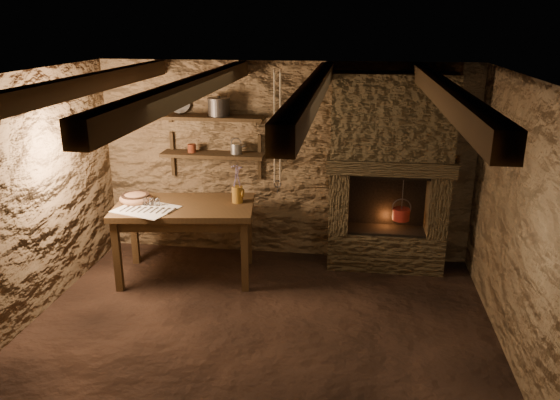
# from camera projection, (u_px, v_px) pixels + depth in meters

# --- Properties ---
(floor) EXTENTS (4.50, 4.50, 0.00)m
(floor) POSITION_uv_depth(u_px,v_px,m) (256.00, 337.00, 5.14)
(floor) COLOR black
(floor) RESTS_ON ground
(back_wall) EXTENTS (4.50, 0.04, 2.40)m
(back_wall) POSITION_uv_depth(u_px,v_px,m) (284.00, 162.00, 6.64)
(back_wall) COLOR #4E3924
(back_wall) RESTS_ON floor
(front_wall) EXTENTS (4.50, 0.04, 2.40)m
(front_wall) POSITION_uv_depth(u_px,v_px,m) (186.00, 346.00, 2.88)
(front_wall) COLOR #4E3924
(front_wall) RESTS_ON floor
(left_wall) EXTENTS (0.04, 4.00, 2.40)m
(left_wall) POSITION_uv_depth(u_px,v_px,m) (16.00, 206.00, 5.06)
(left_wall) COLOR #4E3924
(left_wall) RESTS_ON floor
(right_wall) EXTENTS (0.04, 4.00, 2.40)m
(right_wall) POSITION_uv_depth(u_px,v_px,m) (525.00, 231.00, 4.47)
(right_wall) COLOR #4E3924
(right_wall) RESTS_ON floor
(ceiling) EXTENTS (4.50, 4.00, 0.04)m
(ceiling) POSITION_uv_depth(u_px,v_px,m) (252.00, 78.00, 4.39)
(ceiling) COLOR black
(ceiling) RESTS_ON back_wall
(beam_far_left) EXTENTS (0.14, 3.95, 0.16)m
(beam_far_left) POSITION_uv_depth(u_px,v_px,m) (78.00, 86.00, 4.61)
(beam_far_left) COLOR black
(beam_far_left) RESTS_ON ceiling
(beam_mid_left) EXTENTS (0.14, 3.95, 0.16)m
(beam_mid_left) POSITION_uv_depth(u_px,v_px,m) (193.00, 88.00, 4.48)
(beam_mid_left) COLOR black
(beam_mid_left) RESTS_ON ceiling
(beam_mid_right) EXTENTS (0.14, 3.95, 0.16)m
(beam_mid_right) POSITION_uv_depth(u_px,v_px,m) (314.00, 90.00, 4.35)
(beam_mid_right) COLOR black
(beam_mid_right) RESTS_ON ceiling
(beam_far_right) EXTENTS (0.14, 3.95, 0.16)m
(beam_far_right) POSITION_uv_depth(u_px,v_px,m) (443.00, 92.00, 4.22)
(beam_far_right) COLOR black
(beam_far_right) RESTS_ON ceiling
(shelf_lower) EXTENTS (1.25, 0.30, 0.04)m
(shelf_lower) POSITION_uv_depth(u_px,v_px,m) (213.00, 155.00, 6.57)
(shelf_lower) COLOR black
(shelf_lower) RESTS_ON back_wall
(shelf_upper) EXTENTS (1.25, 0.30, 0.04)m
(shelf_upper) POSITION_uv_depth(u_px,v_px,m) (211.00, 117.00, 6.43)
(shelf_upper) COLOR black
(shelf_upper) RESTS_ON back_wall
(hearth) EXTENTS (1.43, 0.51, 2.30)m
(hearth) POSITION_uv_depth(u_px,v_px,m) (390.00, 168.00, 6.25)
(hearth) COLOR #3C2F1E
(hearth) RESTS_ON floor
(work_table) EXTENTS (1.64, 1.08, 0.88)m
(work_table) POSITION_uv_depth(u_px,v_px,m) (186.00, 238.00, 6.23)
(work_table) COLOR #382613
(work_table) RESTS_ON floor
(linen_cloth) EXTENTS (0.73, 0.65, 0.01)m
(linen_cloth) POSITION_uv_depth(u_px,v_px,m) (146.00, 209.00, 5.94)
(linen_cloth) COLOR white
(linen_cloth) RESTS_ON work_table
(pewter_cutlery_row) EXTENTS (0.55, 0.34, 0.01)m
(pewter_cutlery_row) POSITION_uv_depth(u_px,v_px,m) (145.00, 209.00, 5.92)
(pewter_cutlery_row) COLOR gray
(pewter_cutlery_row) RESTS_ON linen_cloth
(drinking_glasses) EXTENTS (0.20, 0.06, 0.08)m
(drinking_glasses) POSITION_uv_depth(u_px,v_px,m) (151.00, 202.00, 6.04)
(drinking_glasses) COLOR silver
(drinking_glasses) RESTS_ON linen_cloth
(stoneware_jug) EXTENTS (0.16, 0.16, 0.43)m
(stoneware_jug) POSITION_uv_depth(u_px,v_px,m) (237.00, 187.00, 6.12)
(stoneware_jug) COLOR #A86F20
(stoneware_jug) RESTS_ON work_table
(wooden_bowl) EXTENTS (0.44, 0.44, 0.13)m
(wooden_bowl) POSITION_uv_depth(u_px,v_px,m) (136.00, 198.00, 6.17)
(wooden_bowl) COLOR #AA704A
(wooden_bowl) RESTS_ON work_table
(iron_stockpot) EXTENTS (0.32, 0.32, 0.19)m
(iron_stockpot) POSITION_uv_depth(u_px,v_px,m) (219.00, 108.00, 6.38)
(iron_stockpot) COLOR #2E2B28
(iron_stockpot) RESTS_ON shelf_upper
(tin_pan) EXTENTS (0.28, 0.18, 0.25)m
(tin_pan) POSITION_uv_depth(u_px,v_px,m) (179.00, 103.00, 6.53)
(tin_pan) COLOR #A6A7A2
(tin_pan) RESTS_ON shelf_upper
(small_kettle) EXTENTS (0.21, 0.17, 0.19)m
(small_kettle) POSITION_uv_depth(u_px,v_px,m) (236.00, 149.00, 6.51)
(small_kettle) COLOR #A6A7A2
(small_kettle) RESTS_ON shelf_lower
(rusty_tin) EXTENTS (0.12, 0.12, 0.10)m
(rusty_tin) POSITION_uv_depth(u_px,v_px,m) (192.00, 148.00, 6.59)
(rusty_tin) COLOR #4F1D0F
(rusty_tin) RESTS_ON shelf_lower
(red_pot) EXTENTS (0.24, 0.24, 0.54)m
(red_pot) POSITION_uv_depth(u_px,v_px,m) (401.00, 213.00, 6.35)
(red_pot) COLOR maroon
(red_pot) RESTS_ON hearth
(hanging_ropes) EXTENTS (0.08, 0.08, 1.20)m
(hanging_ropes) POSITION_uv_depth(u_px,v_px,m) (277.00, 128.00, 5.56)
(hanging_ropes) COLOR tan
(hanging_ropes) RESTS_ON ceiling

